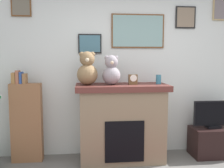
{
  "coord_description": "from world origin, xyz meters",
  "views": [
    {
      "loc": [
        -0.72,
        -1.9,
        1.51
      ],
      "look_at": [
        -0.35,
        1.65,
        1.13
      ],
      "focal_mm": 39.92,
      "sensor_mm": 36.0,
      "label": 1
    }
  ],
  "objects": [
    {
      "name": "candle_jar",
      "position": [
        0.33,
        1.63,
        1.19
      ],
      "size": [
        0.07,
        0.07,
        0.14
      ],
      "primitive_type": "cylinder",
      "color": "teal",
      "rests_on": "fireplace"
    },
    {
      "name": "television",
      "position": [
        1.21,
        1.64,
        0.65
      ],
      "size": [
        0.62,
        0.14,
        0.42
      ],
      "color": "black",
      "rests_on": "tv_stand"
    },
    {
      "name": "mantel_clock",
      "position": [
        -0.05,
        1.63,
        1.2
      ],
      "size": [
        0.12,
        0.09,
        0.14
      ],
      "color": "brown",
      "rests_on": "fireplace"
    },
    {
      "name": "fireplace",
      "position": [
        -0.2,
        1.65,
        0.57
      ],
      "size": [
        1.32,
        0.63,
        1.13
      ],
      "color": "#867157",
      "rests_on": "ground_plane"
    },
    {
      "name": "teddy_bear_tan",
      "position": [
        -0.7,
        1.63,
        1.34
      ],
      "size": [
        0.29,
        0.29,
        0.47
      ],
      "color": "olive",
      "rests_on": "fireplace"
    },
    {
      "name": "teddy_bear_grey",
      "position": [
        -0.36,
        1.63,
        1.32
      ],
      "size": [
        0.26,
        0.26,
        0.42
      ],
      "color": "gray",
      "rests_on": "fireplace"
    },
    {
      "name": "tv_stand",
      "position": [
        1.21,
        1.64,
        0.22
      ],
      "size": [
        0.64,
        0.4,
        0.44
      ],
      "primitive_type": "cube",
      "color": "black",
      "rests_on": "ground_plane"
    },
    {
      "name": "bookshelf",
      "position": [
        -1.59,
        1.74,
        0.6
      ],
      "size": [
        0.44,
        0.16,
        1.33
      ],
      "color": "brown",
      "rests_on": "ground_plane"
    },
    {
      "name": "back_wall",
      "position": [
        0.0,
        2.0,
        1.31
      ],
      "size": [
        5.2,
        0.15,
        2.6
      ],
      "color": "silver",
      "rests_on": "ground_plane"
    }
  ]
}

